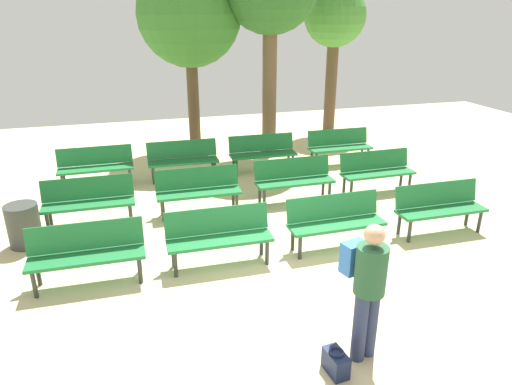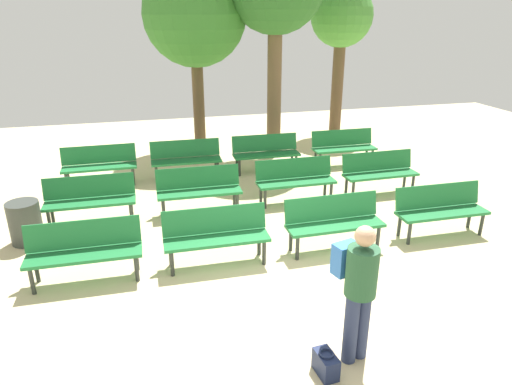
{
  "view_description": "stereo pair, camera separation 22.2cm",
  "coord_description": "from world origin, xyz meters",
  "views": [
    {
      "loc": [
        -2.17,
        -4.67,
        3.68
      ],
      "look_at": [
        0.0,
        2.9,
        0.55
      ],
      "focal_mm": 32.38,
      "sensor_mm": 36.0,
      "label": 1
    },
    {
      "loc": [
        -1.96,
        -4.73,
        3.68
      ],
      "look_at": [
        0.0,
        2.9,
        0.55
      ],
      "focal_mm": 32.38,
      "sensor_mm": 36.0,
      "label": 2
    }
  ],
  "objects": [
    {
      "name": "ground_plane",
      "position": [
        0.0,
        0.0,
        0.0
      ],
      "size": [
        24.0,
        24.0,
        0.0
      ],
      "primitive_type": "plane",
      "color": "beige"
    },
    {
      "name": "bench_r0_c0",
      "position": [
        -2.89,
        1.54,
        0.5
      ],
      "size": [
        1.61,
        0.5,
        0.87
      ],
      "rotation": [
        0.0,
        0.0,
        -0.01
      ],
      "color": "#1E7238",
      "rests_on": "ground_plane"
    },
    {
      "name": "bench_r0_c1",
      "position": [
        -0.98,
        1.54,
        0.5
      ],
      "size": [
        1.61,
        0.5,
        0.87
      ],
      "rotation": [
        0.0,
        0.0,
        -0.01
      ],
      "color": "#1E7238",
      "rests_on": "ground_plane"
    },
    {
      "name": "bench_r0_c2",
      "position": [
        0.96,
        1.54,
        0.5
      ],
      "size": [
        1.6,
        0.5,
        0.87
      ],
      "rotation": [
        0.0,
        0.0,
        0.01
      ],
      "color": "#1E7238",
      "rests_on": "ground_plane"
    },
    {
      "name": "bench_r0_c3",
      "position": [
        2.95,
        1.56,
        0.5
      ],
      "size": [
        1.6,
        0.49,
        0.87
      ],
      "rotation": [
        0.0,
        0.0,
        -0.01
      ],
      "color": "#1E7238",
      "rests_on": "ground_plane"
    },
    {
      "name": "bench_r1_c0",
      "position": [
        -2.96,
        3.54,
        0.5
      ],
      "size": [
        1.61,
        0.5,
        0.87
      ],
      "rotation": [
        0.0,
        0.0,
        -0.01
      ],
      "color": "#1E7238",
      "rests_on": "ground_plane"
    },
    {
      "name": "bench_r1_c1",
      "position": [
        -0.97,
        3.54,
        0.5
      ],
      "size": [
        1.61,
        0.51,
        0.87
      ],
      "rotation": [
        0.0,
        0.0,
        -0.02
      ],
      "color": "#1E7238",
      "rests_on": "ground_plane"
    },
    {
      "name": "bench_r1_c2",
      "position": [
        1.0,
        3.61,
        0.5
      ],
      "size": [
        1.6,
        0.48,
        0.87
      ],
      "rotation": [
        0.0,
        0.0,
        0.0
      ],
      "color": "#1E7238",
      "rests_on": "ground_plane"
    },
    {
      "name": "bench_r1_c3",
      "position": [
        2.89,
        3.61,
        0.5
      ],
      "size": [
        1.61,
        0.5,
        0.87
      ],
      "rotation": [
        0.0,
        0.0,
        0.01
      ],
      "color": "#1E7238",
      "rests_on": "ground_plane"
    },
    {
      "name": "bench_r2_c0",
      "position": [
        -2.91,
        5.6,
        0.5
      ],
      "size": [
        1.6,
        0.49,
        0.87
      ],
      "rotation": [
        0.0,
        0.0,
        0.01
      ],
      "color": "#1E7238",
      "rests_on": "ground_plane"
    },
    {
      "name": "bench_r2_c1",
      "position": [
        -0.99,
        5.58,
        0.5
      ],
      "size": [
        1.61,
        0.51,
        0.87
      ],
      "rotation": [
        0.0,
        0.0,
        -0.02
      ],
      "color": "#1E7238",
      "rests_on": "ground_plane"
    },
    {
      "name": "bench_r2_c2",
      "position": [
        0.94,
        5.6,
        0.5
      ],
      "size": [
        1.61,
        0.51,
        0.87
      ],
      "rotation": [
        0.0,
        0.0,
        -0.02
      ],
      "color": "#1E7238",
      "rests_on": "ground_plane"
    },
    {
      "name": "bench_r2_c3",
      "position": [
        2.96,
        5.59,
        0.5
      ],
      "size": [
        1.61,
        0.51,
        0.87
      ],
      "rotation": [
        0.0,
        0.0,
        -0.02
      ],
      "color": "#1E7238",
      "rests_on": "ground_plane"
    },
    {
      "name": "tree_0",
      "position": [
        -0.33,
        7.98,
        3.54
      ],
      "size": [
        2.68,
        2.68,
        4.91
      ],
      "color": "brown",
      "rests_on": "ground_plane"
    },
    {
      "name": "tree_1",
      "position": [
        4.16,
        8.86,
        3.41
      ],
      "size": [
        1.85,
        1.85,
        4.45
      ],
      "color": "brown",
      "rests_on": "ground_plane"
    },
    {
      "name": "visitor_with_backpack",
      "position": [
        0.15,
        -0.92,
        0.94
      ],
      "size": [
        0.44,
        0.58,
        1.65
      ],
      "rotation": [
        0.0,
        0.0,
        3.41
      ],
      "color": "navy",
      "rests_on": "ground_plane"
    },
    {
      "name": "handbag",
      "position": [
        -0.25,
        -1.11,
        0.13
      ],
      "size": [
        0.21,
        0.34,
        0.29
      ],
      "color": "#192347",
      "rests_on": "ground_plane"
    },
    {
      "name": "trash_bin",
      "position": [
        -3.97,
        3.01,
        0.36
      ],
      "size": [
        0.52,
        0.52,
        0.72
      ],
      "primitive_type": "cylinder",
      "color": "#383D38",
      "rests_on": "ground_plane"
    }
  ]
}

